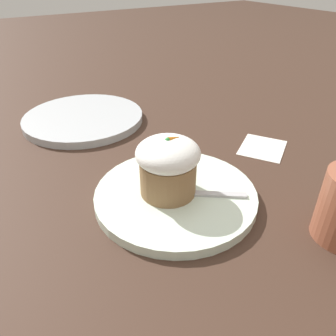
% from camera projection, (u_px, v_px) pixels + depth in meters
% --- Properties ---
extents(ground_plane, '(4.00, 4.00, 0.00)m').
position_uv_depth(ground_plane, '(175.00, 199.00, 0.48)').
color(ground_plane, '#3D281E').
extents(dessert_plate, '(0.23, 0.23, 0.01)m').
position_uv_depth(dessert_plate, '(176.00, 195.00, 0.48)').
color(dessert_plate, silver).
rests_on(dessert_plate, ground_plane).
extents(carrot_cake, '(0.09, 0.09, 0.09)m').
position_uv_depth(carrot_cake, '(168.00, 165.00, 0.45)').
color(carrot_cake, olive).
rests_on(carrot_cake, dessert_plate).
extents(spoon, '(0.12, 0.10, 0.01)m').
position_uv_depth(spoon, '(179.00, 192.00, 0.47)').
color(spoon, '#B7B7BC').
rests_on(spoon, dessert_plate).
extents(side_plate, '(0.25, 0.25, 0.02)m').
position_uv_depth(side_plate, '(84.00, 118.00, 0.71)').
color(side_plate, '#B2B7BC').
rests_on(side_plate, ground_plane).
extents(paper_napkin, '(0.12, 0.11, 0.00)m').
position_uv_depth(paper_napkin, '(262.00, 147.00, 0.61)').
color(paper_napkin, white).
rests_on(paper_napkin, ground_plane).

